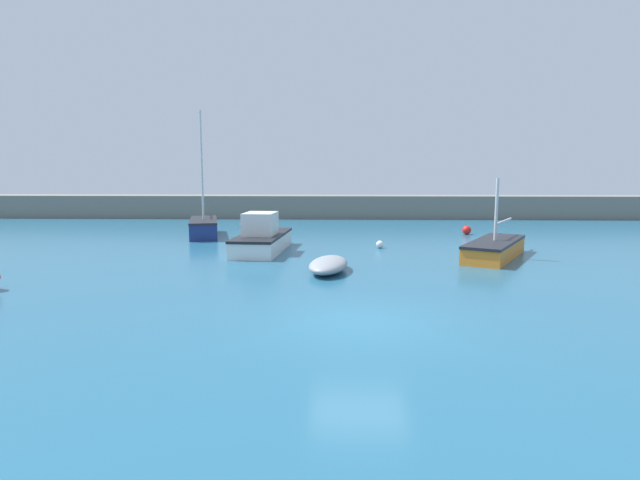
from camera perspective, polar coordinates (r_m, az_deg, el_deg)
name	(u,v)px	position (r m, az deg, el deg)	size (l,w,h in m)	color
ground_plane	(359,326)	(12.95, 4.53, -9.72)	(120.00, 120.00, 0.20)	#235B7A
harbor_breakwater	(343,207)	(41.30, 2.68, 3.84)	(64.37, 2.85, 1.84)	slate
sailboat_tall_mast	(204,227)	(30.28, -13.15, 1.48)	(2.71, 5.30, 7.27)	navy
sailboat_twin_hulled	(495,249)	(23.37, 19.33, -0.93)	(4.08, 5.57, 3.51)	orange
rowboat_white_midwater	(329,265)	(18.97, 0.98, -2.84)	(1.86, 3.21, 0.56)	gray
cabin_cruiser_white	(262,238)	(23.97, -6.66, 0.24)	(2.38, 5.63, 1.89)	white
mooring_buoy_white	(380,244)	(25.06, 6.85, -0.50)	(0.37, 0.37, 0.37)	white
mooring_buoy_red	(467,230)	(31.55, 16.42, 1.10)	(0.53, 0.53, 0.53)	red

